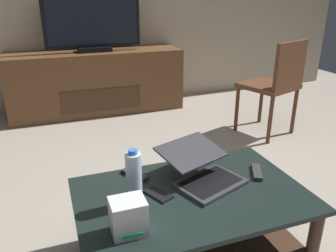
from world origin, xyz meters
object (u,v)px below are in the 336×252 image
(water_bottle_near, at_px, (134,179))
(television, at_px, (93,23))
(media_cabinet, at_px, (97,82))
(soundbar_remote, at_px, (135,175))
(cell_phone, at_px, (158,194))
(coffee_table, at_px, (191,214))
(laptop, at_px, (202,170))
(tv_remote, at_px, (257,172))
(router_box, at_px, (128,217))
(dining_chair, at_px, (276,82))

(water_bottle_near, bearing_deg, television, 84.99)
(media_cabinet, distance_m, soundbar_remote, 2.25)
(cell_phone, bearing_deg, coffee_table, -39.19)
(television, bearing_deg, laptop, -86.19)
(tv_remote, bearing_deg, water_bottle_near, -147.90)
(soundbar_remote, bearing_deg, router_box, -138.58)
(laptop, distance_m, cell_phone, 0.26)
(media_cabinet, height_order, laptop, media_cabinet)
(dining_chair, height_order, water_bottle_near, dining_chair)
(media_cabinet, bearing_deg, dining_chair, -41.27)
(media_cabinet, relative_size, dining_chair, 2.11)
(television, height_order, laptop, television)
(water_bottle_near, bearing_deg, coffee_table, -2.12)
(media_cabinet, height_order, television, television)
(media_cabinet, xyz_separation_m, router_box, (-0.29, -2.66, 0.12))
(laptop, distance_m, router_box, 0.52)
(dining_chair, xyz_separation_m, laptop, (-1.27, -1.14, -0.07))
(router_box, bearing_deg, television, 83.78)
(coffee_table, bearing_deg, dining_chair, 42.00)
(water_bottle_near, height_order, cell_phone, water_bottle_near)
(router_box, bearing_deg, water_bottle_near, 68.13)
(dining_chair, bearing_deg, coffee_table, -138.00)
(coffee_table, height_order, cell_phone, cell_phone)
(coffee_table, distance_m, soundbar_remote, 0.35)
(laptop, relative_size, cell_phone, 3.29)
(cell_phone, bearing_deg, tv_remote, -23.24)
(water_bottle_near, height_order, tv_remote, water_bottle_near)
(tv_remote, bearing_deg, soundbar_remote, -169.22)
(laptop, bearing_deg, router_box, -149.54)
(dining_chair, distance_m, soundbar_remote, 1.87)
(dining_chair, height_order, router_box, dining_chair)
(media_cabinet, distance_m, water_bottle_near, 2.50)
(router_box, relative_size, water_bottle_near, 0.54)
(media_cabinet, bearing_deg, water_bottle_near, -94.97)
(router_box, bearing_deg, laptop, 30.46)
(dining_chair, bearing_deg, cell_phone, -141.96)
(television, relative_size, water_bottle_near, 3.69)
(water_bottle_near, bearing_deg, cell_phone, 13.73)
(water_bottle_near, bearing_deg, dining_chair, 36.61)
(water_bottle_near, bearing_deg, soundbar_remote, 75.53)
(television, height_order, soundbar_remote, television)
(coffee_table, xyz_separation_m, soundbar_remote, (-0.22, 0.25, 0.13))
(laptop, xyz_separation_m, water_bottle_near, (-0.37, -0.08, 0.07))
(laptop, bearing_deg, television, 93.81)
(television, relative_size, tv_remote, 6.27)
(cell_phone, xyz_separation_m, soundbar_remote, (-0.06, 0.21, 0.01))
(cell_phone, bearing_deg, soundbar_remote, 80.96)
(television, distance_m, cell_phone, 2.50)
(television, distance_m, dining_chair, 1.95)
(tv_remote, bearing_deg, media_cabinet, 128.91)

